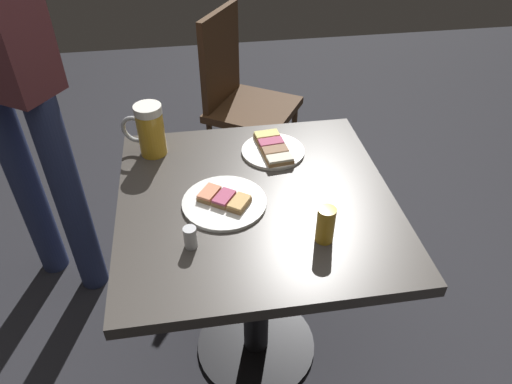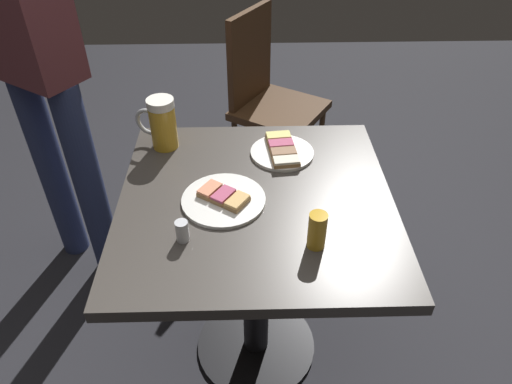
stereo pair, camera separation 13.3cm
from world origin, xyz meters
TOP-DOWN VIEW (x-y plane):
  - ground_plane at (0.00, 0.00)m, footprint 6.00×6.00m
  - cafe_table at (0.00, 0.00)m, footprint 0.78×0.78m
  - plate_near at (-0.01, 0.09)m, footprint 0.24×0.24m
  - plate_far at (0.22, -0.09)m, footprint 0.20×0.20m
  - beer_mug at (0.28, 0.29)m, footprint 0.09×0.14m
  - beer_glass_small at (-0.19, -0.15)m, footprint 0.05×0.05m
  - salt_shaker at (-0.16, 0.19)m, footprint 0.03×0.03m
  - cafe_chair at (1.03, -0.08)m, footprint 0.52×0.52m
  - patron_standing at (0.49, 0.73)m, footprint 0.33×0.37m

SIDE VIEW (x-z plane):
  - ground_plane at x=0.00m, z-range 0.00..0.00m
  - cafe_chair at x=1.03m, z-range 0.07..0.97m
  - cafe_table at x=0.00m, z-range 0.21..0.94m
  - plate_near at x=-0.01m, z-range 0.72..0.75m
  - plate_far at x=0.22m, z-range 0.72..0.75m
  - salt_shaker at x=-0.16m, z-range 0.73..0.79m
  - beer_glass_small at x=-0.19m, z-range 0.73..0.83m
  - beer_mug at x=0.28m, z-range 0.73..0.90m
  - patron_standing at x=0.49m, z-range 0.14..1.82m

